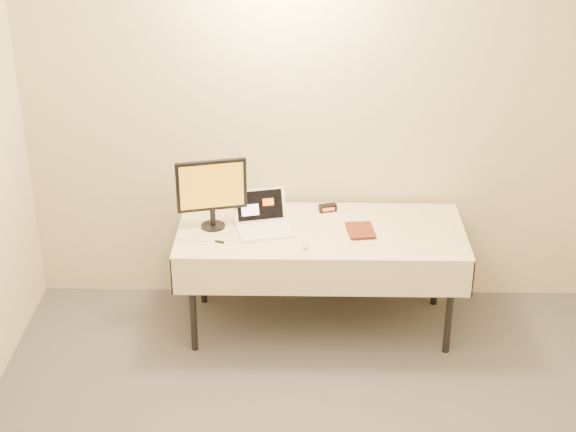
{
  "coord_description": "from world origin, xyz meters",
  "views": [
    {
      "loc": [
        -0.13,
        -3.04,
        3.34
      ],
      "look_at": [
        -0.21,
        1.99,
        0.86
      ],
      "focal_mm": 55.0,
      "sensor_mm": 36.0,
      "label": 1
    }
  ],
  "objects_px": {
    "table": "(321,238)",
    "book": "(348,217)",
    "laptop": "(263,220)",
    "monitor": "(212,189)"
  },
  "relations": [
    {
      "from": "table",
      "to": "book",
      "type": "bearing_deg",
      "value": -14.19
    },
    {
      "from": "laptop",
      "to": "book",
      "type": "distance_m",
      "value": 0.55
    },
    {
      "from": "table",
      "to": "book",
      "type": "distance_m",
      "value": 0.25
    },
    {
      "from": "laptop",
      "to": "monitor",
      "type": "height_order",
      "value": "monitor"
    },
    {
      "from": "laptop",
      "to": "book",
      "type": "xyz_separation_m",
      "value": [
        0.55,
        -0.06,
        0.06
      ]
    },
    {
      "from": "table",
      "to": "monitor",
      "type": "distance_m",
      "value": 0.78
    },
    {
      "from": "table",
      "to": "monitor",
      "type": "bearing_deg",
      "value": 177.96
    },
    {
      "from": "table",
      "to": "book",
      "type": "height_order",
      "value": "book"
    },
    {
      "from": "monitor",
      "to": "table",
      "type": "bearing_deg",
      "value": -15.79
    },
    {
      "from": "table",
      "to": "monitor",
      "type": "relative_size",
      "value": 3.99
    }
  ]
}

